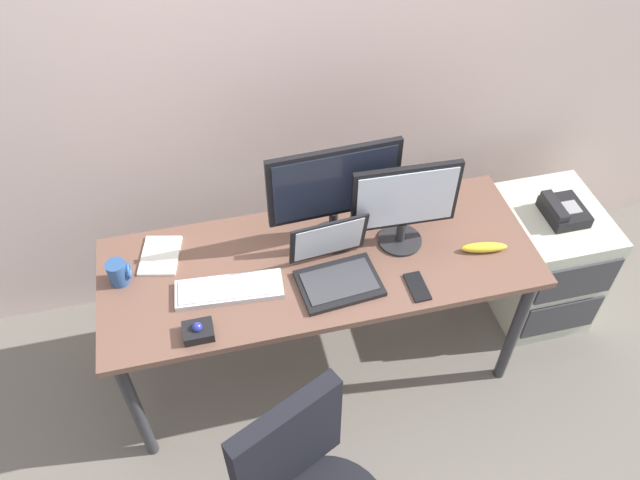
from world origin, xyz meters
The scene contains 14 objects.
ground_plane centered at (0.00, 0.00, 0.00)m, with size 8.00×8.00×0.00m, color #676259.
back_wall centered at (0.00, 0.68, 1.40)m, with size 6.00×0.10×2.80m, color beige.
desk centered at (0.00, 0.00, 0.66)m, with size 1.75×0.65×0.74m.
file_cabinet centered at (1.15, 0.11, 0.32)m, with size 0.42×0.53×0.63m.
desk_phone centered at (1.14, 0.09, 0.67)m, with size 0.17×0.20×0.09m.
monitor_main centered at (0.08, 0.11, 1.01)m, with size 0.53×0.18×0.46m.
monitor_side centered at (0.34, 0.03, 0.96)m, with size 0.42×0.18×0.39m.
keyboard centered at (-0.37, -0.07, 0.75)m, with size 0.42×0.17×0.03m.
laptop centered at (0.04, -0.09, 0.79)m, with size 0.33×0.29×0.24m.
trackball_mouse centered at (-0.51, -0.25, 0.76)m, with size 0.11×0.09×0.07m.
coffee_mug centered at (-0.78, 0.08, 0.79)m, with size 0.09×0.08×0.10m.
paper_notepad centered at (-0.62, 0.17, 0.74)m, with size 0.15×0.21×0.01m, color white.
cell_phone centered at (0.33, -0.22, 0.74)m, with size 0.07×0.14×0.01m, color black.
banana centered at (0.66, -0.10, 0.76)m, with size 0.19×0.04×0.04m, color yellow.
Camera 1 is at (-0.39, -1.63, 2.64)m, focal length 35.45 mm.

